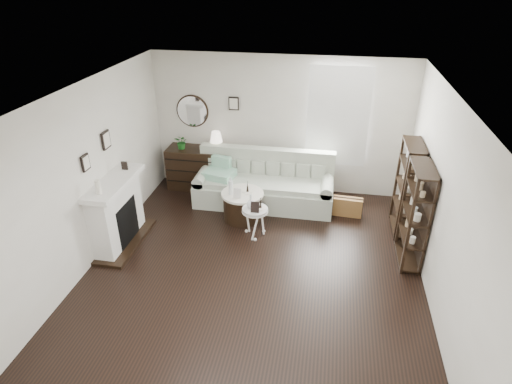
% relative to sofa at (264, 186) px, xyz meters
% --- Properties ---
extents(room, '(5.50, 5.50, 5.50)m').
position_rel_sofa_xyz_m(room, '(0.91, 0.62, 1.26)').
color(room, black).
rests_on(room, ground).
extents(fireplace, '(0.50, 1.40, 1.84)m').
position_rel_sofa_xyz_m(fireplace, '(-2.13, -1.78, 0.20)').
color(fireplace, white).
rests_on(fireplace, ground).
extents(shelf_unit_far, '(0.30, 0.80, 1.60)m').
position_rel_sofa_xyz_m(shelf_unit_far, '(2.51, -0.53, 0.47)').
color(shelf_unit_far, black).
rests_on(shelf_unit_far, ground).
extents(shelf_unit_near, '(0.30, 0.80, 1.60)m').
position_rel_sofa_xyz_m(shelf_unit_near, '(2.51, -1.43, 0.47)').
color(shelf_unit_near, black).
rests_on(shelf_unit_near, ground).
extents(sofa, '(2.62, 0.91, 1.02)m').
position_rel_sofa_xyz_m(sofa, '(0.00, 0.00, 0.00)').
color(sofa, '#A8B29F').
rests_on(sofa, ground).
extents(quilt, '(0.64, 0.56, 0.14)m').
position_rel_sofa_xyz_m(quilt, '(-0.86, -0.13, 0.26)').
color(quilt, '#258864').
rests_on(quilt, sofa).
extents(suitcase, '(0.54, 0.21, 0.35)m').
position_rel_sofa_xyz_m(suitcase, '(1.59, -0.23, -0.16)').
color(suitcase, brown).
rests_on(suitcase, ground).
extents(dresser, '(1.28, 0.55, 0.86)m').
position_rel_sofa_xyz_m(dresser, '(-1.40, 0.39, 0.09)').
color(dresser, black).
rests_on(dresser, ground).
extents(table_lamp, '(0.31, 0.31, 0.39)m').
position_rel_sofa_xyz_m(table_lamp, '(-1.03, 0.39, 0.71)').
color(table_lamp, white).
rests_on(table_lamp, dresser).
extents(potted_plant, '(0.31, 0.28, 0.29)m').
position_rel_sofa_xyz_m(potted_plant, '(-1.73, 0.34, 0.67)').
color(potted_plant, '#19581A').
rests_on(potted_plant, dresser).
extents(drum_table, '(0.76, 0.76, 0.53)m').
position_rel_sofa_xyz_m(drum_table, '(-0.29, -0.68, -0.07)').
color(drum_table, black).
rests_on(drum_table, ground).
extents(pedestal_table, '(0.44, 0.44, 0.53)m').
position_rel_sofa_xyz_m(pedestal_table, '(0.03, -1.20, 0.15)').
color(pedestal_table, silver).
rests_on(pedestal_table, ground).
extents(eiffel_drum, '(0.13, 0.13, 0.19)m').
position_rel_sofa_xyz_m(eiffel_drum, '(-0.21, -0.63, 0.28)').
color(eiffel_drum, black).
rests_on(eiffel_drum, drum_table).
extents(bottle_drum, '(0.08, 0.08, 0.33)m').
position_rel_sofa_xyz_m(bottle_drum, '(-0.48, -0.77, 0.35)').
color(bottle_drum, silver).
rests_on(bottle_drum, drum_table).
extents(card_frame_drum, '(0.14, 0.06, 0.18)m').
position_rel_sofa_xyz_m(card_frame_drum, '(-0.34, -0.87, 0.28)').
color(card_frame_drum, silver).
rests_on(card_frame_drum, drum_table).
extents(eiffel_ped, '(0.11, 0.11, 0.18)m').
position_rel_sofa_xyz_m(eiffel_ped, '(0.12, -1.17, 0.29)').
color(eiffel_ped, black).
rests_on(eiffel_ped, pedestal_table).
extents(flask_ped, '(0.13, 0.13, 0.25)m').
position_rel_sofa_xyz_m(flask_ped, '(-0.05, -1.18, 0.32)').
color(flask_ped, silver).
rests_on(flask_ped, pedestal_table).
extents(card_frame_ped, '(0.14, 0.06, 0.19)m').
position_rel_sofa_xyz_m(card_frame_ped, '(0.05, -1.31, 0.29)').
color(card_frame_ped, black).
rests_on(card_frame_ped, pedestal_table).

